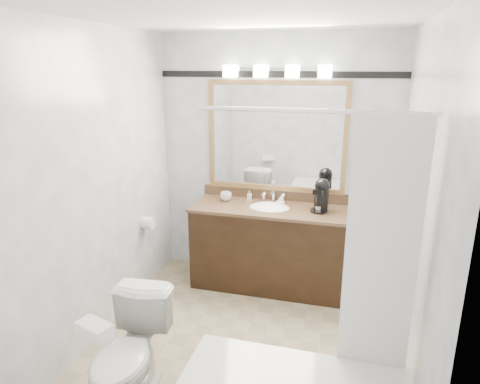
% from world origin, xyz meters
% --- Properties ---
extents(room, '(2.42, 2.62, 2.52)m').
position_xyz_m(room, '(0.00, 0.00, 1.25)').
color(room, tan).
rests_on(room, ground).
extents(vanity, '(1.53, 0.58, 0.97)m').
position_xyz_m(vanity, '(0.00, 1.02, 0.44)').
color(vanity, black).
rests_on(vanity, ground).
extents(mirror, '(1.40, 0.04, 1.10)m').
position_xyz_m(mirror, '(0.00, 1.28, 1.50)').
color(mirror, '#A57C4A').
rests_on(mirror, room).
extents(vanity_light_bar, '(1.02, 0.14, 0.12)m').
position_xyz_m(vanity_light_bar, '(0.00, 1.23, 2.13)').
color(vanity_light_bar, silver).
rests_on(vanity_light_bar, room).
extents(accent_stripe, '(2.40, 0.01, 0.06)m').
position_xyz_m(accent_stripe, '(0.00, 1.29, 2.10)').
color(accent_stripe, black).
rests_on(accent_stripe, room).
extents(tp_roll, '(0.11, 0.12, 0.12)m').
position_xyz_m(tp_roll, '(-1.14, 0.66, 0.70)').
color(tp_roll, white).
rests_on(tp_roll, room).
extents(toilet, '(0.47, 0.75, 0.73)m').
position_xyz_m(toilet, '(-0.56, -0.80, 0.37)').
color(toilet, white).
rests_on(toilet, ground).
extents(tissue_box, '(0.23, 0.17, 0.08)m').
position_xyz_m(tissue_box, '(-0.56, -1.12, 0.77)').
color(tissue_box, white).
rests_on(tissue_box, toilet).
extents(coffee_maker, '(0.17, 0.20, 0.31)m').
position_xyz_m(coffee_maker, '(0.49, 1.05, 1.01)').
color(coffee_maker, black).
rests_on(coffee_maker, vanity).
extents(cup_left, '(0.13, 0.13, 0.09)m').
position_xyz_m(cup_left, '(-0.47, 1.11, 0.89)').
color(cup_left, white).
rests_on(cup_left, vanity).
extents(soap_bottle_a, '(0.05, 0.05, 0.10)m').
position_xyz_m(soap_bottle_a, '(-0.24, 1.17, 0.90)').
color(soap_bottle_a, white).
rests_on(soap_bottle_a, vanity).
extents(soap_bottle_b, '(0.06, 0.06, 0.07)m').
position_xyz_m(soap_bottle_b, '(0.08, 1.19, 0.89)').
color(soap_bottle_b, white).
rests_on(soap_bottle_b, vanity).
extents(soap_bar, '(0.09, 0.07, 0.03)m').
position_xyz_m(soap_bar, '(0.09, 1.13, 0.86)').
color(soap_bar, beige).
rests_on(soap_bar, vanity).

